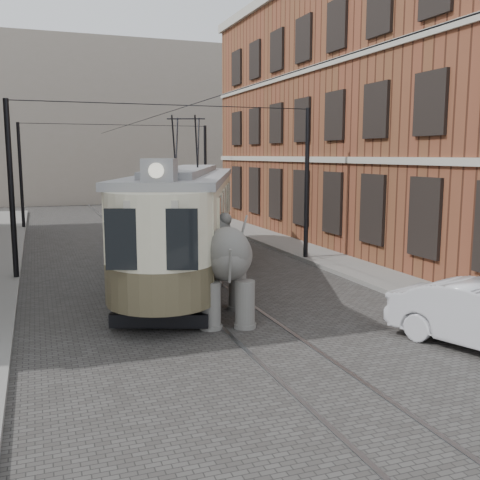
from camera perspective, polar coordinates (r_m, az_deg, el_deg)
name	(u,v)px	position (r m, az deg, el deg)	size (l,w,h in m)	color
ground	(233,312)	(15.21, -0.75, -7.35)	(120.00, 120.00, 0.00)	#403E3B
tram_rails	(233,311)	(15.21, -0.75, -7.31)	(1.54, 80.00, 0.02)	slate
sidewalk_right	(417,291)	(18.02, 17.64, -4.97)	(2.00, 60.00, 0.15)	slate
brick_building	(390,116)	(27.82, 15.02, 12.10)	(8.00, 26.00, 12.00)	brown
distant_block	(89,124)	(54.09, -15.21, 11.35)	(28.00, 10.00, 14.00)	gray
catenary	(179,190)	(19.40, -6.24, 5.08)	(11.00, 30.20, 6.00)	black
tram	(187,197)	(19.84, -5.43, 4.43)	(2.86, 13.84, 5.49)	beige
elephant	(225,269)	(14.33, -1.56, -2.98)	(2.35, 4.27, 2.61)	#625F5B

